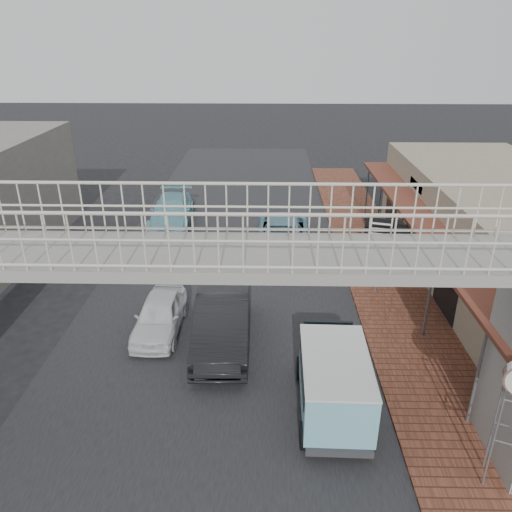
{
  "coord_description": "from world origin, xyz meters",
  "views": [
    {
      "loc": [
        1.72,
        -13.01,
        9.19
      ],
      "look_at": [
        1.35,
        3.41,
        1.8
      ],
      "focal_mm": 35.0,
      "sensor_mm": 36.0,
      "label": 1
    }
  ],
  "objects_px": {
    "angkot_van": "(334,376)",
    "dark_sedan": "(222,322)",
    "motorcycle_far": "(349,247)",
    "white_hatchback": "(160,315)",
    "arrow_sign": "(402,233)",
    "angkot_curb": "(283,230)",
    "angkot_far": "(172,211)",
    "motorcycle_near": "(346,242)"
  },
  "relations": [
    {
      "from": "motorcycle_near",
      "to": "arrow_sign",
      "type": "bearing_deg",
      "value": 178.41
    },
    {
      "from": "angkot_curb",
      "to": "white_hatchback",
      "type": "bearing_deg",
      "value": 63.17
    },
    {
      "from": "dark_sedan",
      "to": "arrow_sign",
      "type": "height_order",
      "value": "arrow_sign"
    },
    {
      "from": "dark_sedan",
      "to": "angkot_van",
      "type": "height_order",
      "value": "angkot_van"
    },
    {
      "from": "white_hatchback",
      "to": "dark_sedan",
      "type": "bearing_deg",
      "value": -16.67
    },
    {
      "from": "motorcycle_near",
      "to": "white_hatchback",
      "type": "bearing_deg",
      "value": 111.92
    },
    {
      "from": "angkot_curb",
      "to": "angkot_far",
      "type": "xyz_separation_m",
      "value": [
        -5.71,
        2.55,
        -0.02
      ]
    },
    {
      "from": "white_hatchback",
      "to": "motorcycle_near",
      "type": "relative_size",
      "value": 1.86
    },
    {
      "from": "motorcycle_far",
      "to": "arrow_sign",
      "type": "bearing_deg",
      "value": -129.79
    },
    {
      "from": "arrow_sign",
      "to": "motorcycle_near",
      "type": "bearing_deg",
      "value": 125.23
    },
    {
      "from": "angkot_van",
      "to": "arrow_sign",
      "type": "height_order",
      "value": "arrow_sign"
    },
    {
      "from": "white_hatchback",
      "to": "angkot_far",
      "type": "xyz_separation_m",
      "value": [
        -1.4,
        10.15,
        0.11
      ]
    },
    {
      "from": "motorcycle_near",
      "to": "arrow_sign",
      "type": "distance_m",
      "value": 4.54
    },
    {
      "from": "angkot_far",
      "to": "arrow_sign",
      "type": "relative_size",
      "value": 1.63
    },
    {
      "from": "white_hatchback",
      "to": "angkot_van",
      "type": "xyz_separation_m",
      "value": [
        5.29,
        -3.84,
        0.57
      ]
    },
    {
      "from": "white_hatchback",
      "to": "dark_sedan",
      "type": "height_order",
      "value": "dark_sedan"
    },
    {
      "from": "dark_sedan",
      "to": "angkot_curb",
      "type": "bearing_deg",
      "value": 73.87
    },
    {
      "from": "angkot_far",
      "to": "angkot_curb",
      "type": "bearing_deg",
      "value": -26.84
    },
    {
      "from": "motorcycle_near",
      "to": "dark_sedan",
      "type": "bearing_deg",
      "value": 124.86
    },
    {
      "from": "white_hatchback",
      "to": "angkot_curb",
      "type": "distance_m",
      "value": 8.73
    },
    {
      "from": "angkot_curb",
      "to": "angkot_van",
      "type": "relative_size",
      "value": 1.39
    },
    {
      "from": "white_hatchback",
      "to": "angkot_far",
      "type": "bearing_deg",
      "value": 98.75
    },
    {
      "from": "angkot_van",
      "to": "angkot_curb",
      "type": "bearing_deg",
      "value": 96.14
    },
    {
      "from": "motorcycle_near",
      "to": "arrow_sign",
      "type": "relative_size",
      "value": 0.63
    },
    {
      "from": "motorcycle_far",
      "to": "angkot_far",
      "type": "bearing_deg",
      "value": 89.67
    },
    {
      "from": "white_hatchback",
      "to": "angkot_van",
      "type": "distance_m",
      "value": 6.56
    },
    {
      "from": "angkot_van",
      "to": "motorcycle_far",
      "type": "relative_size",
      "value": 2.04
    },
    {
      "from": "dark_sedan",
      "to": "angkot_van",
      "type": "bearing_deg",
      "value": -46.69
    },
    {
      "from": "angkot_van",
      "to": "motorcycle_far",
      "type": "height_order",
      "value": "angkot_van"
    },
    {
      "from": "angkot_van",
      "to": "motorcycle_far",
      "type": "xyz_separation_m",
      "value": [
        1.82,
        9.56,
        -0.52
      ]
    },
    {
      "from": "angkot_curb",
      "to": "motorcycle_far",
      "type": "distance_m",
      "value": 3.37
    },
    {
      "from": "angkot_curb",
      "to": "motorcycle_far",
      "type": "height_order",
      "value": "angkot_curb"
    },
    {
      "from": "white_hatchback",
      "to": "arrow_sign",
      "type": "xyz_separation_m",
      "value": [
        8.43,
        2.61,
        1.95
      ]
    },
    {
      "from": "dark_sedan",
      "to": "angkot_curb",
      "type": "distance_m",
      "value": 8.55
    },
    {
      "from": "dark_sedan",
      "to": "motorcycle_far",
      "type": "distance_m",
      "value": 8.1
    },
    {
      "from": "dark_sedan",
      "to": "motorcycle_near",
      "type": "relative_size",
      "value": 2.5
    },
    {
      "from": "angkot_curb",
      "to": "arrow_sign",
      "type": "bearing_deg",
      "value": 132.34
    },
    {
      "from": "angkot_curb",
      "to": "motorcycle_far",
      "type": "relative_size",
      "value": 2.84
    },
    {
      "from": "angkot_van",
      "to": "dark_sedan",
      "type": "bearing_deg",
      "value": 136.08
    },
    {
      "from": "angkot_van",
      "to": "white_hatchback",
      "type": "bearing_deg",
      "value": 145.28
    },
    {
      "from": "dark_sedan",
      "to": "motorcycle_far",
      "type": "height_order",
      "value": "dark_sedan"
    },
    {
      "from": "angkot_curb",
      "to": "angkot_far",
      "type": "relative_size",
      "value": 1.07
    }
  ]
}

